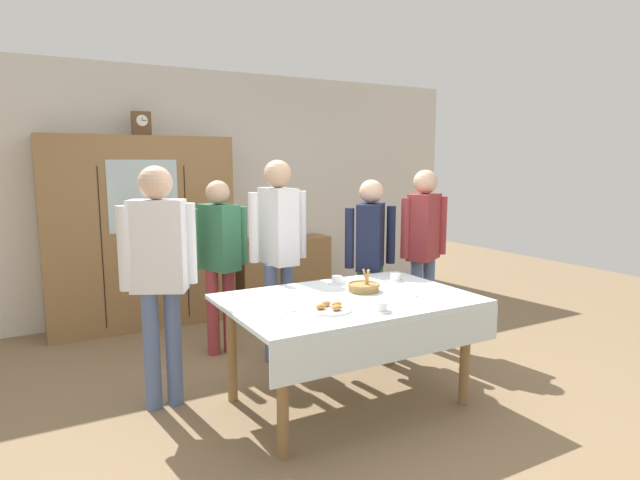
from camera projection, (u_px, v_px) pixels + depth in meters
ground_plane at (333, 391)px, 3.96m from camera, size 12.00×12.00×0.00m
back_wall at (216, 193)px, 6.05m from camera, size 6.40×0.10×2.70m
dining_table at (351, 312)px, 3.66m from camera, size 1.69×1.13×0.77m
wall_cabinet at (141, 233)px, 5.41m from camera, size 1.85×0.46×1.96m
mantel_clock at (141, 124)px, 5.28m from camera, size 0.18×0.11×0.24m
bookshelf_low at (284, 271)px, 6.33m from camera, size 1.12×0.35×0.80m
book_stack at (283, 234)px, 6.26m from camera, size 0.18×0.23×0.11m
tea_cup_mid_right at (395, 278)px, 4.17m from camera, size 0.13×0.13×0.06m
tea_cup_back_edge at (337, 280)px, 4.06m from camera, size 0.13×0.13×0.06m
tea_cup_far_left at (381, 307)px, 3.32m from camera, size 0.13×0.13×0.06m
bread_basket at (364, 287)px, 3.83m from camera, size 0.24×0.24×0.16m
pastry_plate at (330, 308)px, 3.35m from camera, size 0.28×0.28×0.05m
spoon_front_edge at (292, 311)px, 3.32m from camera, size 0.12×0.02×0.01m
spoon_far_right at (414, 297)px, 3.67m from camera, size 0.12×0.02×0.01m
person_behind_table_right at (278, 240)px, 4.44m from camera, size 0.52×0.37×1.72m
person_beside_shelf at (370, 250)px, 4.65m from camera, size 0.52×0.40×1.55m
person_near_right_end at (159, 263)px, 3.58m from camera, size 0.52×0.34×1.68m
person_by_cabinet at (219, 251)px, 4.62m from camera, size 0.52×0.40×1.55m
person_behind_table_left at (424, 239)px, 4.88m from camera, size 0.52×0.35×1.63m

